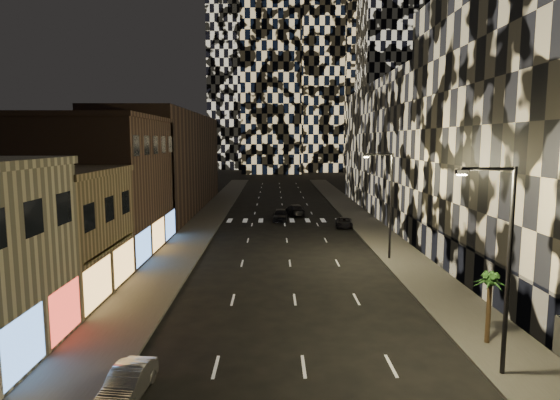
{
  "coord_description": "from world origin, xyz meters",
  "views": [
    {
      "loc": [
        -1.35,
        -9.11,
        10.23
      ],
      "look_at": [
        -0.9,
        23.84,
        6.0
      ],
      "focal_mm": 30.0,
      "sensor_mm": 36.0,
      "label": 1
    }
  ],
  "objects_px": {
    "car_silver_parked": "(127,383)",
    "car_dark_rightlane": "(344,223)",
    "car_dark_midlane": "(280,215)",
    "car_dark_oncoming": "(295,210)",
    "palm_tree": "(490,285)",
    "streetlight_near": "(504,257)",
    "streetlight_far": "(388,198)"
  },
  "relations": [
    {
      "from": "car_dark_rightlane",
      "to": "car_dark_oncoming",
      "type": "bearing_deg",
      "value": 127.08
    },
    {
      "from": "streetlight_near",
      "to": "car_dark_rightlane",
      "type": "relative_size",
      "value": 2.22
    },
    {
      "from": "car_silver_parked",
      "to": "car_dark_oncoming",
      "type": "xyz_separation_m",
      "value": [
        8.85,
        45.65,
        0.14
      ]
    },
    {
      "from": "car_dark_midlane",
      "to": "car_dark_oncoming",
      "type": "bearing_deg",
      "value": 66.98
    },
    {
      "from": "car_silver_parked",
      "to": "car_dark_rightlane",
      "type": "relative_size",
      "value": 0.92
    },
    {
      "from": "streetlight_near",
      "to": "streetlight_far",
      "type": "distance_m",
      "value": 20.0
    },
    {
      "from": "car_dark_midlane",
      "to": "palm_tree",
      "type": "relative_size",
      "value": 1.24
    },
    {
      "from": "streetlight_near",
      "to": "car_dark_oncoming",
      "type": "distance_m",
      "value": 44.89
    },
    {
      "from": "streetlight_far",
      "to": "car_silver_parked",
      "type": "xyz_separation_m",
      "value": [
        -15.55,
        -21.5,
        -4.74
      ]
    },
    {
      "from": "car_dark_midlane",
      "to": "palm_tree",
      "type": "xyz_separation_m",
      "value": [
        9.84,
        -36.65,
        2.37
      ]
    },
    {
      "from": "streetlight_far",
      "to": "palm_tree",
      "type": "height_order",
      "value": "streetlight_far"
    },
    {
      "from": "car_silver_parked",
      "to": "car_dark_rightlane",
      "type": "height_order",
      "value": "car_silver_parked"
    },
    {
      "from": "streetlight_far",
      "to": "car_dark_midlane",
      "type": "height_order",
      "value": "streetlight_far"
    },
    {
      "from": "car_dark_rightlane",
      "to": "palm_tree",
      "type": "bearing_deg",
      "value": -79.61
    },
    {
      "from": "streetlight_near",
      "to": "car_dark_midlane",
      "type": "distance_m",
      "value": 40.99
    },
    {
      "from": "car_dark_midlane",
      "to": "palm_tree",
      "type": "bearing_deg",
      "value": -71.97
    },
    {
      "from": "streetlight_far",
      "to": "palm_tree",
      "type": "relative_size",
      "value": 2.49
    },
    {
      "from": "car_dark_rightlane",
      "to": "streetlight_near",
      "type": "bearing_deg",
      "value": -81.58
    },
    {
      "from": "car_dark_midlane",
      "to": "car_dark_oncoming",
      "type": "height_order",
      "value": "car_dark_midlane"
    },
    {
      "from": "car_silver_parked",
      "to": "palm_tree",
      "type": "height_order",
      "value": "palm_tree"
    },
    {
      "from": "car_silver_parked",
      "to": "car_dark_rightlane",
      "type": "bearing_deg",
      "value": 73.82
    },
    {
      "from": "car_dark_midlane",
      "to": "car_dark_rightlane",
      "type": "xyz_separation_m",
      "value": [
        7.5,
        -4.56,
        -0.2
      ]
    },
    {
      "from": "car_dark_midlane",
      "to": "car_dark_oncoming",
      "type": "distance_m",
      "value": 4.89
    },
    {
      "from": "car_dark_midlane",
      "to": "car_dark_rightlane",
      "type": "height_order",
      "value": "car_dark_midlane"
    },
    {
      "from": "car_dark_oncoming",
      "to": "car_dark_rightlane",
      "type": "relative_size",
      "value": 1.28
    },
    {
      "from": "car_dark_oncoming",
      "to": "palm_tree",
      "type": "distance_m",
      "value": 41.83
    },
    {
      "from": "palm_tree",
      "to": "streetlight_far",
      "type": "bearing_deg",
      "value": 93.35
    },
    {
      "from": "car_dark_rightlane",
      "to": "palm_tree",
      "type": "relative_size",
      "value": 1.12
    },
    {
      "from": "streetlight_near",
      "to": "car_silver_parked",
      "type": "xyz_separation_m",
      "value": [
        -15.55,
        -1.5,
        -4.74
      ]
    },
    {
      "from": "car_dark_oncoming",
      "to": "car_dark_rightlane",
      "type": "distance_m",
      "value": 10.44
    },
    {
      "from": "streetlight_near",
      "to": "car_dark_rightlane",
      "type": "xyz_separation_m",
      "value": [
        -1.35,
        35.19,
        -4.79
      ]
    },
    {
      "from": "streetlight_near",
      "to": "car_dark_oncoming",
      "type": "height_order",
      "value": "streetlight_near"
    }
  ]
}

